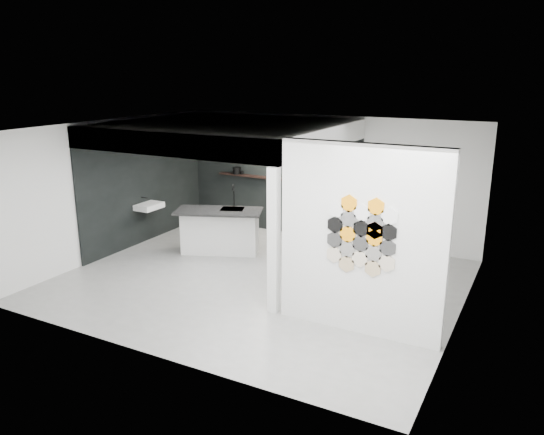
{
  "coord_description": "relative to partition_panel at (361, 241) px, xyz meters",
  "views": [
    {
      "loc": [
        4.47,
        -7.94,
        3.75
      ],
      "look_at": [
        0.1,
        0.3,
        1.15
      ],
      "focal_mm": 35.0,
      "sensor_mm": 36.0,
      "label": 1
    }
  ],
  "objects": [
    {
      "name": "display_shelf",
      "position": [
        -3.43,
        3.87,
        -0.1
      ],
      "size": [
        3.0,
        0.15,
        0.04
      ],
      "primitive_type": "cube",
      "color": "black",
      "rests_on": "bay_clad_back"
    },
    {
      "name": "floor",
      "position": [
        -2.23,
        1.0,
        -1.4
      ],
      "size": [
        7.0,
        6.0,
        0.01
      ],
      "primitive_type": "cube",
      "color": "gray"
    },
    {
      "name": "wall_basin",
      "position": [
        -5.46,
        1.8,
        -0.55
      ],
      "size": [
        0.4,
        0.6,
        0.12
      ],
      "primitive_type": "cube",
      "color": "silver",
      "rests_on": "bay_clad_left"
    },
    {
      "name": "glass_bowl",
      "position": [
        -2.08,
        3.87,
        -0.03
      ],
      "size": [
        0.2,
        0.2,
        0.11
      ],
      "primitive_type": "cylinder",
      "rotation": [
        0.0,
        0.0,
        0.39
      ],
      "color": "gray",
      "rests_on": "display_shelf"
    },
    {
      "name": "stockpot",
      "position": [
        -4.46,
        3.87,
        0.0
      ],
      "size": [
        0.21,
        0.21,
        0.16
      ],
      "primitive_type": "cylinder",
      "rotation": [
        0.0,
        0.0,
        0.08
      ],
      "color": "black",
      "rests_on": "display_shelf"
    },
    {
      "name": "bay_clad_left",
      "position": [
        -5.7,
        2.0,
        -0.22
      ],
      "size": [
        0.04,
        4.0,
        2.35
      ],
      "primitive_type": "cube",
      "color": "black",
      "rests_on": "floor"
    },
    {
      "name": "kettle",
      "position": [
        -2.69,
        3.87,
        -0.0
      ],
      "size": [
        0.22,
        0.22,
        0.16
      ],
      "primitive_type": "ellipsoid",
      "rotation": [
        0.0,
        0.0,
        -0.23
      ],
      "color": "black",
      "rests_on": "display_shelf"
    },
    {
      "name": "corner_column",
      "position": [
        -1.41,
        0.0,
        -0.22
      ],
      "size": [
        0.16,
        0.16,
        2.35
      ],
      "primitive_type": "cube",
      "color": "silver",
      "rests_on": "floor"
    },
    {
      "name": "partition_panel",
      "position": [
        0.0,
        0.0,
        0.0
      ],
      "size": [
        2.45,
        0.15,
        2.8
      ],
      "primitive_type": "cube",
      "color": "silver",
      "rests_on": "floor"
    },
    {
      "name": "bay_clad_back",
      "position": [
        -3.52,
        3.97,
        -0.22
      ],
      "size": [
        4.4,
        0.04,
        2.35
      ],
      "primitive_type": "cube",
      "color": "black",
      "rests_on": "floor"
    },
    {
      "name": "utensil_cup",
      "position": [
        -4.31,
        3.87,
        -0.04
      ],
      "size": [
        0.09,
        0.09,
        0.09
      ],
      "primitive_type": "cylinder",
      "rotation": [
        0.0,
        0.0,
        0.36
      ],
      "color": "black",
      "rests_on": "display_shelf"
    },
    {
      "name": "glass_vase",
      "position": [
        -2.08,
        3.87,
        -0.0
      ],
      "size": [
        0.12,
        0.12,
        0.15
      ],
      "primitive_type": "cylinder",
      "rotation": [
        0.0,
        0.0,
        -0.06
      ],
      "color": "gray",
      "rests_on": "display_shelf"
    },
    {
      "name": "hex_tile_cluster",
      "position": [
        0.03,
        -0.09,
        0.1
      ],
      "size": [
        1.04,
        0.02,
        1.16
      ],
      "color": "beige",
      "rests_on": "partition_panel"
    },
    {
      "name": "bottle_dark",
      "position": [
        -3.47,
        3.87,
        0.01
      ],
      "size": [
        0.09,
        0.09,
        0.18
      ],
      "primitive_type": "cylinder",
      "rotation": [
        0.0,
        0.0,
        -0.4
      ],
      "color": "black",
      "rests_on": "display_shelf"
    },
    {
      "name": "kitchen_island",
      "position": [
        -3.74,
        2.0,
        -0.91
      ],
      "size": [
        1.96,
        1.41,
        1.44
      ],
      "rotation": [
        0.0,
        0.0,
        0.39
      ],
      "color": "silver",
      "rests_on": "floor"
    },
    {
      "name": "fascia_beam",
      "position": [
        -3.52,
        0.08,
        1.15
      ],
      "size": [
        4.4,
        0.16,
        0.4
      ],
      "primitive_type": "cube",
      "color": "silver",
      "rests_on": "corner_column"
    },
    {
      "name": "bulkhead",
      "position": [
        -3.52,
        2.0,
        1.15
      ],
      "size": [
        4.4,
        4.0,
        0.4
      ],
      "primitive_type": "cube",
      "color": "silver",
      "rests_on": "corner_column"
    }
  ]
}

